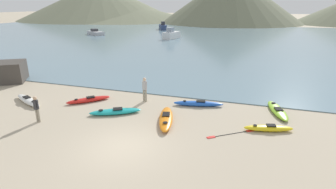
{
  "coord_description": "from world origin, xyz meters",
  "views": [
    {
      "loc": [
        5.42,
        -9.8,
        6.44
      ],
      "look_at": [
        0.19,
        6.59,
        0.5
      ],
      "focal_mm": 28.0,
      "sensor_mm": 36.0,
      "label": 1
    }
  ],
  "objects": [
    {
      "name": "person_near_waterline",
      "position": [
        -1.34,
        6.08,
        0.99
      ],
      "size": [
        0.35,
        0.24,
        1.73
      ],
      "color": "gray",
      "rests_on": "ground_plane"
    },
    {
      "name": "kayak_on_sand_6",
      "position": [
        7.35,
        6.78,
        0.14
      ],
      "size": [
        1.48,
        3.36,
        0.33
      ],
      "color": "#8CCC2D",
      "rests_on": "ground_plane"
    },
    {
      "name": "moored_boat_1",
      "position": [
        -9.82,
        40.02,
        0.82
      ],
      "size": [
        2.67,
        4.53,
        2.18
      ],
      "color": "white",
      "rests_on": "bay_water"
    },
    {
      "name": "person_near_foreground",
      "position": [
        -5.92,
        1.09,
        0.89
      ],
      "size": [
        0.32,
        0.21,
        1.56
      ],
      "color": "gray",
      "rests_on": "ground_plane"
    },
    {
      "name": "kayak_on_sand_3",
      "position": [
        -2.25,
        3.48,
        0.15
      ],
      "size": [
        3.13,
        2.22,
        0.35
      ],
      "color": "teal",
      "rests_on": "ground_plane"
    },
    {
      "name": "moored_boat_0",
      "position": [
        -27.87,
        41.66,
        0.5
      ],
      "size": [
        5.11,
        4.19,
        1.25
      ],
      "color": "#B2B2B7",
      "rests_on": "bay_water"
    },
    {
      "name": "bay_water",
      "position": [
        0.0,
        42.63,
        0.03
      ],
      "size": [
        160.0,
        70.0,
        0.06
      ],
      "primitive_type": "cube",
      "color": "slate",
      "rests_on": "ground_plane"
    },
    {
      "name": "kayak_on_sand_1",
      "position": [
        6.7,
        3.93,
        0.15
      ],
      "size": [
        2.66,
        1.23,
        0.35
      ],
      "color": "yellow",
      "rests_on": "ground_plane"
    },
    {
      "name": "ground_plane",
      "position": [
        0.0,
        0.0,
        0.0
      ],
      "size": [
        400.0,
        400.0,
        0.0
      ],
      "primitive_type": "plane",
      "color": "tan"
    },
    {
      "name": "far_hill_midleft",
      "position": [
        -47.44,
        96.46,
        3.64
      ],
      "size": [
        58.55,
        58.55,
        7.27
      ],
      "primitive_type": "cone",
      "color": "#6B7056",
      "rests_on": "ground_plane"
    },
    {
      "name": "far_hill_left",
      "position": [
        -61.08,
        98.88,
        7.8
      ],
      "size": [
        69.03,
        69.03,
        15.6
      ],
      "primitive_type": "cone",
      "color": "#6B7056",
      "rests_on": "ground_plane"
    },
    {
      "name": "loose_paddle",
      "position": [
        4.84,
        2.92,
        0.01
      ],
      "size": [
        2.35,
        1.78,
        0.03
      ],
      "color": "black",
      "rests_on": "ground_plane"
    },
    {
      "name": "shoreline_rock",
      "position": [
        -14.75,
        7.02,
        0.87
      ],
      "size": [
        3.87,
        3.8,
        1.73
      ],
      "primitive_type": "cube",
      "rotation": [
        0.0,
        0.0,
        0.57
      ],
      "color": "#423D38",
      "rests_on": "ground_plane"
    },
    {
      "name": "moored_boat_2",
      "position": [
        -17.8,
        58.3,
        0.8
      ],
      "size": [
        3.68,
        5.48,
        2.11
      ],
      "color": "navy",
      "rests_on": "bay_water"
    },
    {
      "name": "kayak_on_sand_2",
      "position": [
        2.38,
        6.37,
        0.16
      ],
      "size": [
        3.35,
        1.27,
        0.37
      ],
      "color": "blue",
      "rests_on": "ground_plane"
    },
    {
      "name": "kayak_on_sand_5",
      "position": [
        -8.9,
        3.36,
        0.18
      ],
      "size": [
        3.4,
        2.04,
        0.41
      ],
      "color": "white",
      "rests_on": "ground_plane"
    },
    {
      "name": "kayak_on_sand_4",
      "position": [
        1.08,
        3.4,
        0.18
      ],
      "size": [
        1.68,
        3.55,
        0.4
      ],
      "color": "orange",
      "rests_on": "ground_plane"
    },
    {
      "name": "kayak_on_sand_0",
      "position": [
        -5.06,
        4.83,
        0.15
      ],
      "size": [
        2.6,
        2.56,
        0.35
      ],
      "color": "red",
      "rests_on": "ground_plane"
    }
  ]
}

